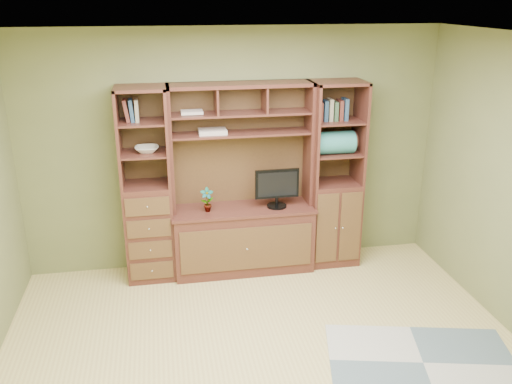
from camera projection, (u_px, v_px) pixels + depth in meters
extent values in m
cube|color=tan|center=(270.00, 367.00, 4.46)|extent=(4.60, 4.10, 0.04)
cube|color=white|center=(274.00, 41.00, 3.57)|extent=(4.60, 4.10, 0.04)
cube|color=olive|center=(234.00, 150.00, 5.86)|extent=(4.50, 0.04, 2.60)
cube|color=#4B221A|center=(243.00, 182.00, 5.72)|extent=(1.54, 0.53, 2.05)
cube|color=#4B221A|center=(147.00, 186.00, 5.59)|extent=(0.50, 0.45, 2.05)
cube|color=#4B221A|center=(334.00, 175.00, 5.93)|extent=(0.55, 0.45, 2.05)
cube|color=gray|center=(423.00, 363.00, 4.50)|extent=(1.74, 1.36, 0.01)
cube|color=black|center=(277.00, 181.00, 5.75)|extent=(0.48, 0.22, 0.58)
imported|color=#9F4C36|center=(207.00, 200.00, 5.68)|extent=(0.14, 0.09, 0.26)
cube|color=beige|center=(212.00, 131.00, 5.57)|extent=(0.29, 0.21, 0.04)
imported|color=white|center=(147.00, 149.00, 5.46)|extent=(0.24, 0.24, 0.06)
cube|color=#2E7A75|center=(335.00, 143.00, 5.75)|extent=(0.41, 0.24, 0.24)
cube|color=brown|center=(345.00, 141.00, 5.90)|extent=(0.36, 0.20, 0.20)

